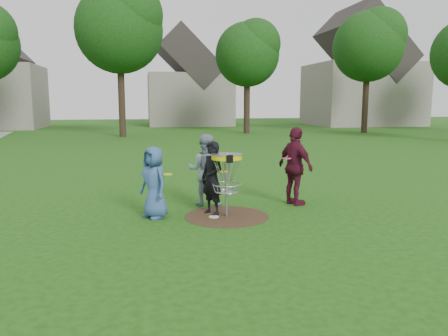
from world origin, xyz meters
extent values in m
plane|color=#19470F|center=(0.00, 0.00, 0.00)|extent=(100.00, 100.00, 0.00)
cylinder|color=#47331E|center=(0.00, 0.00, 0.00)|extent=(1.80, 1.80, 0.01)
imported|color=#305186|center=(-1.51, 0.19, 0.75)|extent=(0.81, 0.88, 1.51)
imported|color=black|center=(-0.27, 0.24, 0.80)|extent=(0.64, 0.69, 1.59)
imported|color=#7D90A2|center=(-0.30, 1.12, 0.84)|extent=(0.95, 0.82, 1.68)
imported|color=#4F1225|center=(1.79, 0.74, 0.92)|extent=(0.82, 1.17, 1.84)
cylinder|color=white|center=(-0.28, -0.03, 0.01)|extent=(0.22, 0.22, 0.02)
cylinder|color=#9EA0A5|center=(0.00, 0.00, 0.69)|extent=(0.05, 0.05, 1.38)
cylinder|color=#CFC20A|center=(0.00, 0.00, 1.28)|extent=(0.64, 0.64, 0.10)
cylinder|color=#9EA0A5|center=(0.00, 0.00, 1.34)|extent=(0.66, 0.66, 0.01)
cube|color=black|center=(0.00, -0.33, 1.28)|extent=(0.14, 0.02, 0.16)
torus|color=#9EA0A5|center=(0.00, 0.00, 0.70)|extent=(0.62, 0.62, 0.02)
torus|color=#9EA0A5|center=(0.00, 0.00, 0.54)|extent=(0.50, 0.50, 0.02)
cylinder|color=#9EA0A5|center=(0.00, 0.00, 0.53)|extent=(0.44, 0.44, 0.01)
cylinder|color=#B6D217|center=(-1.23, 0.16, 0.93)|extent=(0.22, 0.22, 0.02)
cylinder|color=yellow|center=(-0.06, 0.05, 0.98)|extent=(0.22, 0.22, 0.02)
cylinder|color=#F941BD|center=(-0.23, 0.85, 1.03)|extent=(0.22, 0.22, 0.02)
cylinder|color=#D5387E|center=(1.53, 0.63, 1.13)|extent=(0.22, 0.22, 0.02)
cylinder|color=#38281C|center=(-3.00, 21.50, 2.31)|extent=(0.46, 0.46, 4.62)
sphere|color=#164211|center=(-3.00, 21.50, 7.04)|extent=(5.72, 5.72, 5.72)
cylinder|color=#38281C|center=(6.00, 23.00, 1.89)|extent=(0.46, 0.46, 3.78)
sphere|color=#164211|center=(6.00, 23.00, 5.76)|extent=(4.68, 4.68, 4.68)
cylinder|color=#38281C|center=(15.00, 22.00, 2.10)|extent=(0.46, 0.46, 4.20)
sphere|color=#164211|center=(15.00, 22.00, 6.40)|extent=(5.20, 5.20, 5.20)
cube|color=gray|center=(3.00, 35.00, 2.50)|extent=(8.00, 7.00, 5.00)
cube|color=#2D2826|center=(3.00, 35.00, 6.44)|extent=(6.11, 7.14, 6.11)
cube|color=gray|center=(20.00, 32.00, 3.00)|extent=(10.00, 8.00, 6.00)
cube|color=#2D2826|center=(20.00, 32.00, 7.80)|extent=(7.64, 8.16, 7.64)
camera|label=1|loc=(-1.73, -8.87, 2.45)|focal=35.00mm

